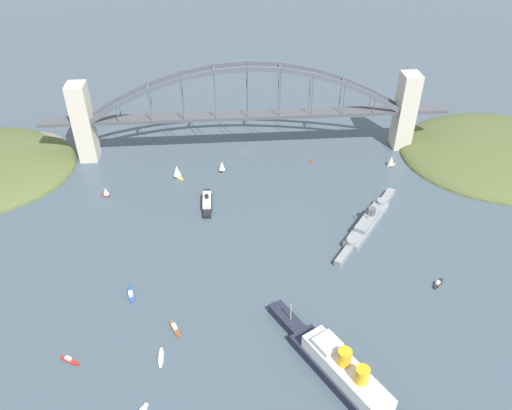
% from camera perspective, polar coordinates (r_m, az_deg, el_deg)
% --- Properties ---
extents(ground_plane, '(1400.00, 1400.00, 0.00)m').
position_cam_1_polar(ground_plane, '(382.30, -0.93, 6.05)').
color(ground_plane, '#3D4C56').
extents(harbor_arch_bridge, '(292.80, 15.42, 68.36)m').
position_cam_1_polar(harbor_arch_bridge, '(367.46, -0.98, 10.26)').
color(harbor_arch_bridge, beige).
rests_on(harbor_arch_bridge, ground).
extents(headland_west_shore, '(149.67, 131.41, 23.66)m').
position_cam_1_polar(headland_west_shore, '(421.61, 25.97, 5.22)').
color(headland_west_shore, '#4C562D').
rests_on(headland_west_shore, ground).
extents(ocean_liner, '(58.46, 93.99, 20.19)m').
position_cam_1_polar(ocean_liner, '(231.51, 10.13, -18.53)').
color(ocean_liner, '#1E2333').
rests_on(ocean_liner, ground).
extents(naval_cruiser, '(54.07, 69.65, 16.85)m').
position_cam_1_polar(naval_cruiser, '(313.52, 12.47, -1.97)').
color(naval_cruiser, gray).
rests_on(naval_cruiser, ground).
extents(harbor_ferry_steamer, '(6.34, 29.01, 8.00)m').
position_cam_1_polar(harbor_ferry_steamer, '(325.51, -5.54, 0.33)').
color(harbor_ferry_steamer, black).
rests_on(harbor_ferry_steamer, ground).
extents(seaplane_taxiing_near_bridge, '(9.14, 8.44, 5.03)m').
position_cam_1_polar(seaplane_taxiing_near_bridge, '(436.05, -9.43, 9.93)').
color(seaplane_taxiing_near_bridge, '#B7B7B2').
rests_on(seaplane_taxiing_near_bridge, ground).
extents(small_boat_0, '(6.61, 5.16, 7.05)m').
position_cam_1_polar(small_boat_0, '(346.36, -16.59, 1.45)').
color(small_boat_0, '#B2231E').
rests_on(small_boat_0, ground).
extents(small_boat_1, '(7.77, 6.07, 8.97)m').
position_cam_1_polar(small_boat_1, '(375.22, 14.99, 4.82)').
color(small_boat_1, gold).
rests_on(small_boat_1, ground).
extents(small_boat_2, '(9.48, 6.03, 2.51)m').
position_cam_1_polar(small_boat_2, '(253.93, -20.30, -16.08)').
color(small_boat_2, '#B2231E').
rests_on(small_boat_2, ground).
extents(small_boat_3, '(5.93, 8.53, 8.41)m').
position_cam_1_polar(small_boat_3, '(358.20, -3.87, 4.41)').
color(small_boat_3, black).
rests_on(small_boat_3, ground).
extents(small_boat_4, '(8.21, 9.56, 10.23)m').
position_cam_1_polar(small_boat_4, '(354.21, -8.90, 3.78)').
color(small_boat_4, gold).
rests_on(small_boat_4, ground).
extents(small_boat_5, '(6.60, 11.07, 2.37)m').
position_cam_1_polar(small_boat_5, '(253.74, -9.13, -13.57)').
color(small_boat_5, brown).
rests_on(small_boat_5, ground).
extents(small_boat_6, '(2.40, 10.09, 2.11)m').
position_cam_1_polar(small_boat_6, '(244.47, -10.67, -16.48)').
color(small_boat_6, silver).
rests_on(small_boat_6, ground).
extents(small_boat_8, '(4.52, 12.50, 2.34)m').
position_cam_1_polar(small_boat_8, '(273.50, -13.94, -9.73)').
color(small_boat_8, '#234C8C').
rests_on(small_boat_8, ground).
extents(small_boat_9, '(7.52, 7.14, 2.43)m').
position_cam_1_polar(small_boat_9, '(287.59, 19.84, -8.34)').
color(small_boat_9, black).
rests_on(small_boat_9, ground).
extents(channel_marker_buoy, '(2.20, 2.20, 2.75)m').
position_cam_1_polar(channel_marker_buoy, '(371.13, 6.28, 5.01)').
color(channel_marker_buoy, red).
rests_on(channel_marker_buoy, ground).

